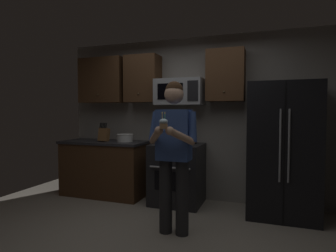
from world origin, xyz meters
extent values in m
plane|color=#9E9384|center=(0.00, 0.00, 0.00)|extent=(6.00, 6.00, 0.00)
cube|color=gray|center=(0.00, 1.75, 1.30)|extent=(4.40, 0.10, 2.60)
cube|color=black|center=(-0.15, 1.36, 0.46)|extent=(0.76, 0.66, 0.92)
cube|color=black|center=(-0.15, 1.02, 0.42)|extent=(0.48, 0.01, 0.28)
cylinder|color=#99999E|center=(-0.15, 1.00, 0.62)|extent=(0.60, 0.03, 0.03)
cylinder|color=black|center=(-0.33, 1.22, 0.93)|extent=(0.18, 0.18, 0.01)
cylinder|color=black|center=(0.03, 1.22, 0.93)|extent=(0.18, 0.18, 0.01)
cylinder|color=black|center=(-0.33, 1.50, 0.93)|extent=(0.18, 0.18, 0.01)
cylinder|color=black|center=(0.03, 1.50, 0.93)|extent=(0.18, 0.18, 0.01)
cube|color=#9EA0A5|center=(-0.15, 1.48, 1.72)|extent=(0.74, 0.40, 0.40)
cube|color=black|center=(-0.24, 1.28, 1.72)|extent=(0.40, 0.01, 0.24)
cube|color=black|center=(0.11, 1.28, 1.72)|extent=(0.16, 0.01, 0.30)
cube|color=black|center=(1.35, 1.32, 0.90)|extent=(0.90, 0.72, 1.80)
cylinder|color=gray|center=(1.30, 0.94, 1.00)|extent=(0.02, 0.02, 0.90)
cylinder|color=gray|center=(1.40, 0.94, 1.00)|extent=(0.02, 0.02, 0.90)
cube|color=black|center=(1.35, 0.95, 0.90)|extent=(0.01, 0.01, 1.74)
cube|color=#4C301C|center=(-1.55, 1.53, 1.95)|extent=(0.80, 0.34, 0.76)
sphere|color=brown|center=(-1.55, 1.35, 1.70)|extent=(0.03, 0.03, 0.03)
cube|color=#4C301C|center=(-0.80, 1.53, 1.95)|extent=(0.55, 0.34, 0.76)
sphere|color=brown|center=(-0.80, 1.35, 1.70)|extent=(0.03, 0.03, 0.03)
cube|color=#4C301C|center=(0.55, 1.53, 1.95)|extent=(0.55, 0.34, 0.76)
sphere|color=brown|center=(0.55, 1.35, 1.70)|extent=(0.03, 0.03, 0.03)
cube|color=#4C301C|center=(-1.45, 1.38, 0.44)|extent=(1.40, 0.62, 0.88)
cube|color=#2D2D33|center=(-1.45, 1.38, 0.90)|extent=(1.44, 0.66, 0.04)
cube|color=brown|center=(-1.42, 1.33, 1.03)|extent=(0.16, 0.15, 0.24)
cylinder|color=black|center=(-1.48, 1.31, 1.19)|extent=(0.02, 0.04, 0.09)
cylinder|color=black|center=(-1.45, 1.31, 1.19)|extent=(0.02, 0.04, 0.09)
cylinder|color=black|center=(-1.42, 1.31, 1.19)|extent=(0.02, 0.04, 0.09)
cylinder|color=black|center=(-1.40, 1.31, 1.19)|extent=(0.02, 0.04, 0.09)
cylinder|color=black|center=(-1.37, 1.31, 1.19)|extent=(0.02, 0.04, 0.09)
cylinder|color=white|center=(-1.07, 1.41, 0.98)|extent=(0.26, 0.26, 0.12)
torus|color=white|center=(-1.07, 1.41, 1.04)|extent=(0.27, 0.27, 0.02)
cylinder|color=#262628|center=(0.04, 0.30, 0.43)|extent=(0.15, 0.15, 0.86)
cylinder|color=#262628|center=(0.24, 0.30, 0.43)|extent=(0.15, 0.15, 0.86)
cube|color=#334C8C|center=(0.14, 0.30, 1.15)|extent=(0.38, 0.22, 0.58)
sphere|color=tan|center=(0.14, 0.30, 1.61)|extent=(0.22, 0.22, 0.22)
sphere|color=#382314|center=(0.14, 0.31, 1.66)|extent=(0.20, 0.20, 0.20)
cylinder|color=#334C8C|center=(-0.08, 0.27, 1.25)|extent=(0.15, 0.18, 0.35)
cylinder|color=tan|center=(-0.01, 0.11, 1.15)|extent=(0.26, 0.33, 0.21)
sphere|color=tan|center=(0.08, -0.02, 1.22)|extent=(0.09, 0.09, 0.09)
cylinder|color=#334C8C|center=(0.37, 0.27, 1.25)|extent=(0.15, 0.18, 0.35)
cylinder|color=tan|center=(0.29, 0.11, 1.15)|extent=(0.26, 0.33, 0.21)
sphere|color=tan|center=(0.20, -0.02, 1.22)|extent=(0.09, 0.09, 0.09)
cylinder|color=#A87F56|center=(0.14, -0.04, 1.26)|extent=(0.08, 0.08, 0.06)
ellipsoid|color=silver|center=(0.14, -0.04, 1.31)|extent=(0.09, 0.09, 0.06)
cylinder|color=#4CBF66|center=(0.16, -0.04, 1.36)|extent=(0.01, 0.01, 0.06)
ellipsoid|color=#FFD159|center=(0.16, -0.04, 1.40)|extent=(0.01, 0.01, 0.02)
cylinder|color=#F2D84C|center=(0.13, -0.04, 1.36)|extent=(0.01, 0.01, 0.06)
ellipsoid|color=#FFD159|center=(0.13, -0.04, 1.40)|extent=(0.01, 0.01, 0.02)
camera|label=1|loc=(1.17, -2.79, 1.41)|focal=30.59mm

